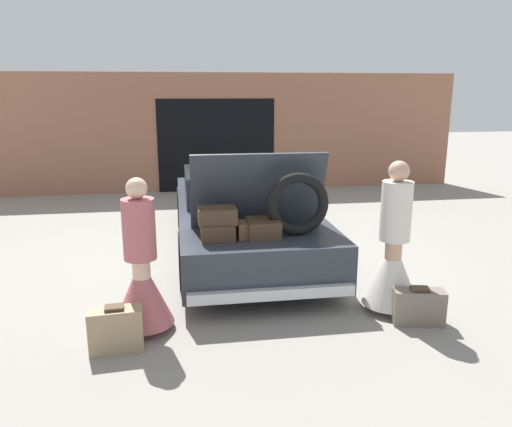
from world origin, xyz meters
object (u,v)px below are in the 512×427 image
object	(u,v)px
person_right	(393,259)
suitcase_beside_right_person	(418,307)
car	(243,215)
suitcase_beside_left_person	(116,330)
person_left	(142,278)

from	to	relation	value
person_right	suitcase_beside_right_person	size ratio (longest dim) A/B	3.01
car	suitcase_beside_left_person	distance (m)	3.27
person_left	suitcase_beside_left_person	size ratio (longest dim) A/B	3.09
car	person_right	world-z (taller)	car
car	person_left	distance (m)	2.79
person_right	suitcase_beside_right_person	bearing A→B (deg)	-146.78
person_left	suitcase_beside_right_person	size ratio (longest dim) A/B	2.83
suitcase_beside_left_person	suitcase_beside_right_person	xyz separation A→B (m)	(3.08, 0.08, -0.02)
person_right	car	bearing A→B (deg)	39.95
person_right	suitcase_beside_right_person	world-z (taller)	person_right
car	person_right	xyz separation A→B (m)	(1.35, -2.39, 0.04)
person_left	person_right	world-z (taller)	person_right
person_left	suitcase_beside_left_person	distance (m)	0.57
person_right	suitcase_beside_left_person	world-z (taller)	person_right
car	suitcase_beside_right_person	size ratio (longest dim) A/B	8.65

